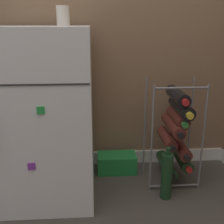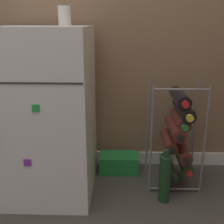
# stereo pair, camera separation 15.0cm
# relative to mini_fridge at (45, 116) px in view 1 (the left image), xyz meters

# --- Properties ---
(ground_plane) EXTENTS (14.00, 14.00, 0.00)m
(ground_plane) POSITION_rel_mini_fridge_xyz_m (0.17, -0.25, -0.48)
(ground_plane) COLOR #423D38
(mini_fridge) EXTENTS (0.52, 0.56, 0.95)m
(mini_fridge) POSITION_rel_mini_fridge_xyz_m (0.00, 0.00, 0.00)
(mini_fridge) COLOR white
(mini_fridge) RESTS_ON ground_plane
(wine_rack) EXTENTS (0.31, 0.33, 0.65)m
(wine_rack) POSITION_rel_mini_fridge_xyz_m (0.77, 0.08, -0.14)
(wine_rack) COLOR slate
(wine_rack) RESTS_ON ground_plane
(soda_box) EXTENTS (0.26, 0.14, 0.12)m
(soda_box) POSITION_rel_mini_fridge_xyz_m (0.42, 0.20, -0.42)
(soda_box) COLOR #1E7F38
(soda_box) RESTS_ON ground_plane
(fridge_top_cup) EXTENTS (0.07, 0.07, 0.10)m
(fridge_top_cup) POSITION_rel_mini_fridge_xyz_m (0.12, 0.09, 0.53)
(fridge_top_cup) COLOR silver
(fridge_top_cup) RESTS_ON mini_fridge
(loose_bottle_floor) EXTENTS (0.06, 0.06, 0.32)m
(loose_bottle_floor) POSITION_rel_mini_fridge_xyz_m (0.68, -0.12, -0.34)
(loose_bottle_floor) COLOR #19381E
(loose_bottle_floor) RESTS_ON ground_plane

